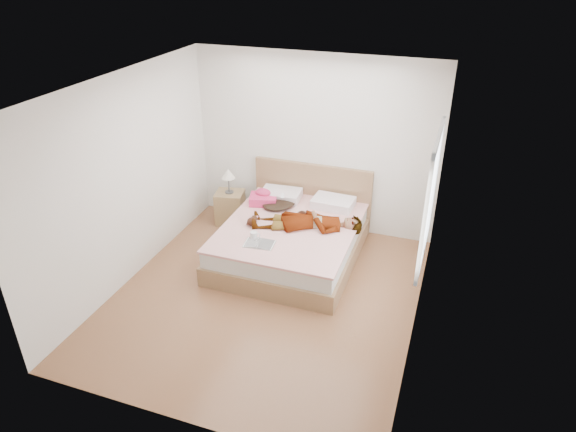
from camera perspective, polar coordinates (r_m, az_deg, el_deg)
The scene contains 11 objects.
ground at distance 6.44m, azimuth -2.54°, elevation -8.89°, with size 4.00×4.00×0.00m, color #4D2C18.
woman at distance 6.86m, azimuth 2.19°, elevation -0.30°, with size 0.56×1.49×0.20m, color silver.
hair at distance 7.42m, azimuth -0.98°, elevation 1.55°, with size 0.46×0.57×0.08m, color black.
phone at distance 7.30m, azimuth -0.61°, elevation 2.25°, with size 0.04×0.09×0.01m, color silver.
room_shell at distance 5.58m, azimuth 15.51°, elevation 1.89°, with size 4.00×4.00×4.00m.
bed at distance 7.09m, azimuth 0.50°, elevation -2.36°, with size 1.80×2.08×1.00m.
towel at distance 7.47m, azimuth -2.76°, elevation 2.04°, with size 0.46×0.40×0.20m.
magazine at distance 6.48m, azimuth -3.21°, elevation -3.10°, with size 0.40×0.29×0.02m.
coffee_mug at distance 6.57m, azimuth -3.80°, elevation -2.18°, with size 0.14×0.11×0.10m.
plush_toy at distance 6.91m, azimuth -3.99°, elevation -0.55°, with size 0.14×0.20×0.11m.
nightstand at distance 7.96m, azimuth -6.46°, elevation 1.24°, with size 0.48×0.44×0.89m.
Camera 1 is at (1.97, -4.75, 3.87)m, focal length 32.00 mm.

